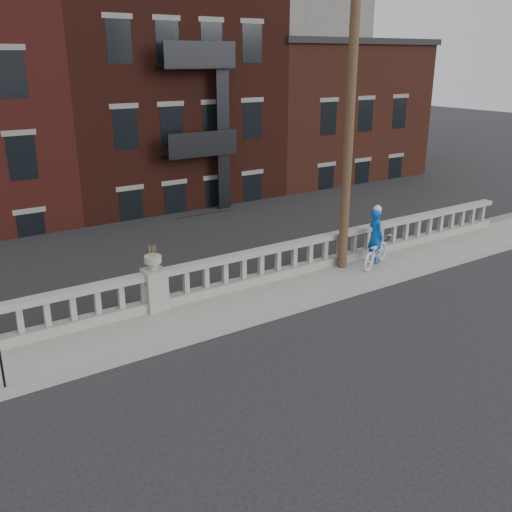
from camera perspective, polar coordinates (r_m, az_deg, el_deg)
The scene contains 8 objects.
ground at distance 12.24m, azimuth -2.11°, elevation -12.30°, with size 120.00×120.00×0.00m, color black.
sidewalk at distance 14.54m, azimuth -8.40°, elevation -6.77°, with size 32.00×2.20×0.15m, color gray.
balustrade at distance 15.10m, azimuth -10.08°, elevation -3.49°, with size 28.00×0.34×1.03m.
planter_pedestal at distance 15.03m, azimuth -10.12°, elevation -2.82°, with size 0.55×0.55×1.76m.
lower_level at distance 32.72m, azimuth -23.48°, elevation 11.12°, with size 80.00×44.00×20.80m.
utility_pole at distance 17.11m, azimuth 9.44°, elevation 15.12°, with size 1.60×0.28×10.00m.
bicycle at distance 18.33m, azimuth 11.90°, elevation 0.47°, with size 0.63×1.80×0.95m, color silver.
cyclist at distance 18.52m, azimuth 11.87°, elevation 2.01°, with size 0.65×0.42×1.77m, color blue.
Camera 1 is at (-5.43, -8.90, 6.41)m, focal length 40.00 mm.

